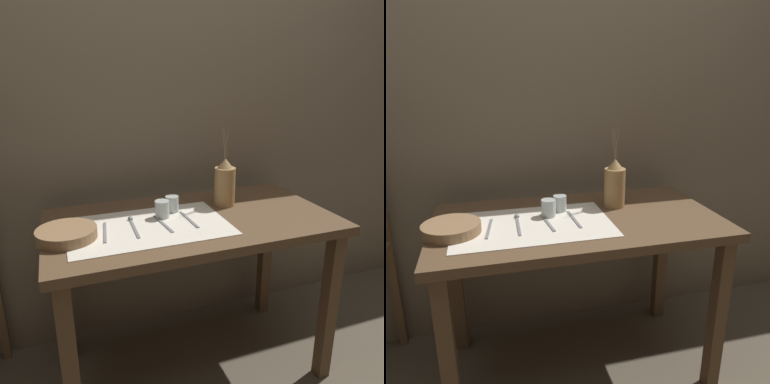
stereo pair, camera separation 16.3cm
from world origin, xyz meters
The scene contains 12 objects.
ground_plane centered at (0.00, 0.00, 0.00)m, with size 12.00×12.00×0.00m, color brown.
stone_wall_back centered at (0.00, 0.45, 1.20)m, with size 7.00×0.06×2.40m.
wooden_table centered at (0.00, 0.00, 0.68)m, with size 1.26×0.68×0.80m.
linen_cloth centered at (-0.21, -0.03, 0.80)m, with size 0.67×0.42×0.00m.
pitcher_with_flowers centered at (0.21, 0.10, 0.91)m, with size 0.10×0.10×0.39m.
wooden_bowl centered at (-0.53, -0.04, 0.82)m, with size 0.23×0.23×0.04m.
glass_tumbler_near centered at (-0.12, 0.04, 0.84)m, with size 0.07×0.07×0.08m.
glass_tumbler_far centered at (-0.06, 0.10, 0.84)m, with size 0.06×0.06×0.07m.
fork_inner centered at (-0.39, -0.04, 0.80)m, with size 0.04×0.20×0.00m.
spoon_outer centered at (-0.26, 0.02, 0.81)m, with size 0.03×0.21×0.02m.
knife_center centered at (-0.14, -0.03, 0.80)m, with size 0.03×0.20×0.00m.
fork_outer centered at (-0.02, -0.03, 0.80)m, with size 0.02×0.20×0.00m.
Camera 1 is at (-0.54, -1.45, 1.41)m, focal length 35.00 mm.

